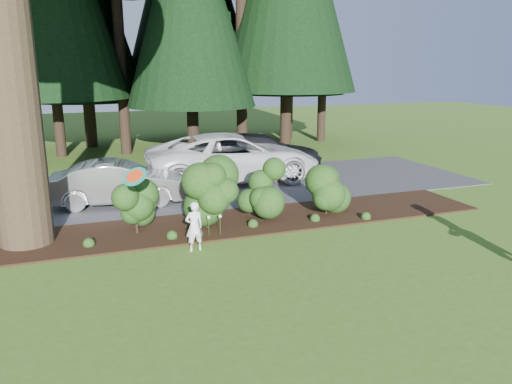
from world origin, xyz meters
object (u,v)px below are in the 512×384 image
(car_white_suv, at_px, (233,157))
(child, at_px, (194,226))
(frisbee, at_px, (135,176))
(car_silver_wagon, at_px, (119,183))
(car_dark_suv, at_px, (260,152))

(car_white_suv, xyz_separation_m, child, (-3.03, -6.61, -0.33))
(child, relative_size, frisbee, 1.94)
(car_silver_wagon, xyz_separation_m, frisbee, (-0.00, -4.59, 1.16))
(car_silver_wagon, distance_m, frisbee, 4.74)
(car_white_suv, xyz_separation_m, car_dark_suv, (1.68, 1.60, -0.15))
(car_white_suv, bearing_deg, car_dark_suv, -44.15)
(child, height_order, frisbee, frisbee)
(car_dark_suv, bearing_deg, frisbee, 154.73)
(car_silver_wagon, distance_m, car_dark_suv, 6.96)
(car_silver_wagon, distance_m, car_white_suv, 4.74)
(car_dark_suv, distance_m, frisbee, 10.17)
(car_white_suv, bearing_deg, frisbee, 148.86)
(child, distance_m, frisbee, 1.82)
(car_silver_wagon, height_order, car_dark_suv, car_dark_suv)
(car_dark_suv, bearing_deg, car_silver_wagon, 131.74)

